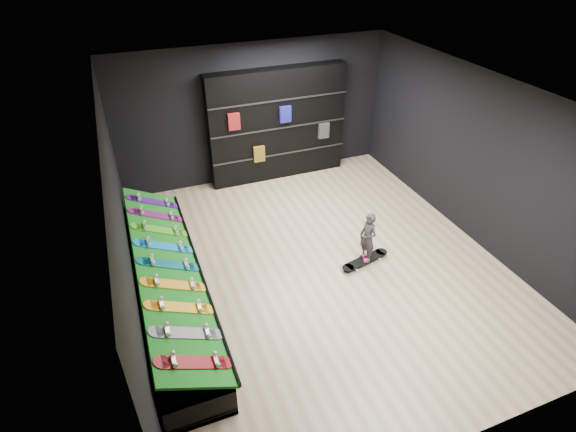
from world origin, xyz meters
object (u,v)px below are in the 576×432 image
object	(u,v)px
floor_skateboard	(365,261)
back_shelving	(277,125)
display_rack	(170,290)
child	(367,246)

from	to	relation	value
floor_skateboard	back_shelving	bearing A→B (deg)	81.85
back_shelving	floor_skateboard	xyz separation A→B (m)	(0.30, -3.60, -1.19)
display_rack	child	world-z (taller)	child
back_shelving	child	distance (m)	3.71
display_rack	child	distance (m)	3.32
child	floor_skateboard	bearing A→B (deg)	-101.26
floor_skateboard	child	xyz separation A→B (m)	(0.00, 0.00, 0.32)
back_shelving	floor_skateboard	world-z (taller)	back_shelving
display_rack	floor_skateboard	size ratio (longest dim) A/B	4.59
display_rack	floor_skateboard	world-z (taller)	display_rack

